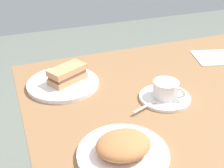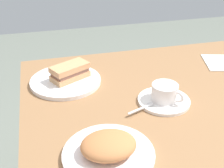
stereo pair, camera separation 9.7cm
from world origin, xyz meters
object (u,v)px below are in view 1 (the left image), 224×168
at_px(coffee_cup, 166,89).
at_px(side_plate, 123,154).
at_px(sandwich_plate, 63,84).
at_px(sandwich_front, 67,74).
at_px(spoon, 149,104).
at_px(dining_table, 175,114).
at_px(coffee_saucer, 165,97).
at_px(napkin, 213,58).

height_order(coffee_cup, side_plate, coffee_cup).
bearing_deg(sandwich_plate, coffee_cup, 144.37).
height_order(sandwich_front, spoon, sandwich_front).
relative_size(dining_table, side_plate, 4.59).
bearing_deg(spoon, coffee_saucer, -159.11).
bearing_deg(sandwich_plate, side_plate, 98.16).
xyz_separation_m(dining_table, coffee_saucer, (0.08, 0.04, 0.11)).
xyz_separation_m(sandwich_front, coffee_cup, (-0.27, 0.20, -0.00)).
relative_size(sandwich_plate, side_plate, 1.09).
xyz_separation_m(dining_table, side_plate, (0.30, 0.24, 0.11)).
bearing_deg(sandwich_plate, napkin, -179.66).
bearing_deg(dining_table, sandwich_front, -25.33).
bearing_deg(coffee_saucer, sandwich_front, -37.52).
xyz_separation_m(sandwich_front, coffee_saucer, (-0.27, 0.20, -0.04)).
xyz_separation_m(coffee_cup, napkin, (-0.35, -0.21, -0.04)).
bearing_deg(sandwich_front, napkin, -179.77).
height_order(sandwich_plate, sandwich_front, sandwich_front).
relative_size(sandwich_front, coffee_saucer, 0.89).
relative_size(sandwich_plate, spoon, 2.56).
height_order(coffee_saucer, spoon, spoon).
distance_m(dining_table, sandwich_plate, 0.41).
distance_m(sandwich_plate, coffee_saucer, 0.35).
relative_size(sandwich_front, spoon, 1.52).
relative_size(dining_table, spoon, 10.71).
bearing_deg(sandwich_plate, sandwich_front, -175.65).
height_order(coffee_saucer, napkin, coffee_saucer).
bearing_deg(sandwich_plate, dining_table, 155.96).
xyz_separation_m(sandwich_plate, side_plate, (-0.06, 0.40, 0.00)).
xyz_separation_m(coffee_saucer, napkin, (-0.35, -0.21, -0.00)).
height_order(sandwich_front, side_plate, sandwich_front).
bearing_deg(sandwich_front, dining_table, 154.67).
xyz_separation_m(spoon, napkin, (-0.42, -0.23, -0.01)).
bearing_deg(side_plate, coffee_cup, -139.75).
distance_m(coffee_cup, napkin, 0.41).
bearing_deg(coffee_cup, napkin, -149.09).
bearing_deg(coffee_cup, sandwich_plate, -35.63).
bearing_deg(spoon, dining_table, -154.80).
xyz_separation_m(dining_table, sandwich_plate, (0.36, -0.16, 0.11)).
height_order(sandwich_plate, coffee_saucer, sandwich_plate).
relative_size(spoon, napkin, 0.64).
height_order(coffee_saucer, coffee_cup, coffee_cup).
height_order(sandwich_plate, spoon, spoon).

